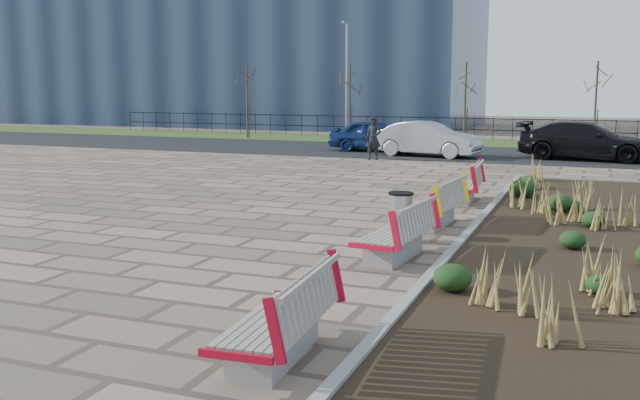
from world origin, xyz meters
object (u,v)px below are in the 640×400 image
at_px(litter_bin, 401,217).
at_px(bench_b, 394,231).
at_px(pedestrian, 373,138).
at_px(car_silver, 427,139).
at_px(bench_a, 274,316).
at_px(bench_d, 462,183).
at_px(lamp_west, 347,83).
at_px(car_blue, 375,136).
at_px(bench_c, 433,203).
at_px(car_black, 586,141).

bearing_deg(litter_bin, bench_b, -79.61).
distance_m(litter_bin, pedestrian, 14.91).
bearing_deg(car_silver, bench_a, -163.75).
relative_size(bench_a, bench_b, 1.00).
bearing_deg(bench_d, bench_a, -93.76).
bearing_deg(lamp_west, car_silver, -46.16).
distance_m(car_blue, car_silver, 3.03).
bearing_deg(bench_d, bench_c, -93.76).
height_order(pedestrian, car_black, pedestrian).
distance_m(bench_a, litter_bin, 6.32).
relative_size(bench_b, car_silver, 0.48).
height_order(car_black, lamp_west, lamp_west).
bearing_deg(bench_c, bench_d, 95.14).
distance_m(bench_b, pedestrian, 16.33).
distance_m(bench_b, lamp_west, 25.13).
distance_m(bench_c, car_silver, 14.80).
relative_size(bench_d, car_silver, 0.48).
xyz_separation_m(car_blue, lamp_west, (-2.89, 4.41, 2.33)).
bearing_deg(litter_bin, bench_d, 87.09).
relative_size(pedestrian, lamp_west, 0.29).
relative_size(bench_a, bench_d, 1.00).
height_order(bench_d, car_black, car_black).
height_order(bench_b, pedestrian, pedestrian).
distance_m(car_blue, car_black, 8.88).
height_order(bench_b, bench_c, same).
relative_size(bench_a, litter_bin, 2.25).
relative_size(car_silver, car_black, 0.84).
xyz_separation_m(bench_c, litter_bin, (-0.26, -1.70, -0.03)).
relative_size(litter_bin, car_blue, 0.23).
xyz_separation_m(bench_c, lamp_west, (-9.00, 20.21, 2.54)).
relative_size(car_blue, car_black, 0.79).
height_order(litter_bin, car_blue, car_blue).
xyz_separation_m(pedestrian, car_black, (7.89, 2.92, -0.08)).
relative_size(litter_bin, car_silver, 0.21).
relative_size(pedestrian, car_blue, 0.42).
distance_m(bench_c, lamp_west, 22.27).
xyz_separation_m(pedestrian, lamp_west, (-3.86, 7.83, 2.18)).
relative_size(bench_b, lamp_west, 0.35).
bearing_deg(litter_bin, bench_c, 81.38).
bearing_deg(lamp_west, car_black, -22.66).
height_order(car_silver, lamp_west, lamp_west).
xyz_separation_m(bench_a, bench_b, (0.00, 4.90, 0.00)).
xyz_separation_m(pedestrian, car_blue, (-0.97, 3.41, -0.14)).
bearing_deg(car_blue, car_silver, -120.60).
xyz_separation_m(bench_d, car_blue, (-6.11, 12.41, 0.21)).
bearing_deg(pedestrian, bench_d, -59.40).
distance_m(bench_d, pedestrian, 10.37).
height_order(bench_c, car_blue, car_blue).
height_order(car_blue, lamp_west, lamp_west).
height_order(pedestrian, car_silver, pedestrian).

